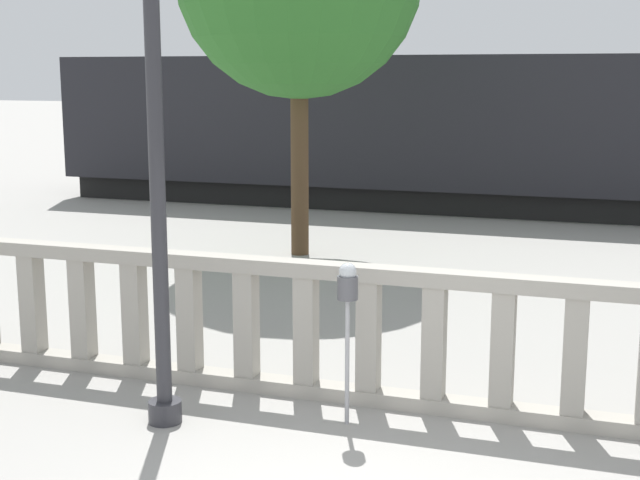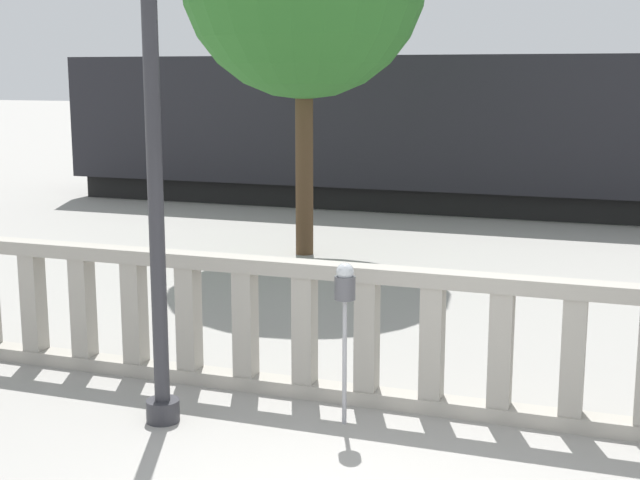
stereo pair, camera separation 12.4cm
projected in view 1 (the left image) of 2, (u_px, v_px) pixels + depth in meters
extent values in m
cube|color=#9E998E|center=(433.00, 404.00, 8.23)|extent=(15.52, 0.24, 0.14)
cube|color=#9E998E|center=(436.00, 278.00, 8.01)|extent=(15.52, 0.24, 0.14)
cube|color=#9E998E|center=(32.00, 303.00, 9.48)|extent=(0.20, 0.20, 1.05)
cube|color=#9E998E|center=(83.00, 308.00, 9.29)|extent=(0.20, 0.20, 1.05)
cube|color=#9E998E|center=(135.00, 313.00, 9.09)|extent=(0.20, 0.20, 1.05)
cube|color=#9E998E|center=(189.00, 318.00, 8.90)|extent=(0.20, 0.20, 1.05)
cube|color=#9E998E|center=(246.00, 324.00, 8.70)|extent=(0.20, 0.20, 1.05)
cube|color=#9E998E|center=(306.00, 329.00, 8.51)|extent=(0.20, 0.20, 1.05)
cube|color=#9E998E|center=(369.00, 335.00, 8.31)|extent=(0.20, 0.20, 1.05)
cube|color=#9E998E|center=(434.00, 342.00, 8.12)|extent=(0.20, 0.20, 1.05)
cube|color=#9E998E|center=(503.00, 348.00, 7.92)|extent=(0.20, 0.20, 1.05)
cube|color=#9E998E|center=(575.00, 355.00, 7.73)|extent=(0.20, 0.20, 1.05)
cylinder|color=#2D2D33|center=(165.00, 411.00, 7.96)|extent=(0.30, 0.30, 0.20)
cylinder|color=#2D2D33|center=(155.00, 112.00, 7.47)|extent=(0.14, 0.14, 5.11)
cylinder|color=#99999E|center=(347.00, 362.00, 7.83)|extent=(0.04, 0.04, 1.14)
cylinder|color=#4C4C51|center=(348.00, 288.00, 7.71)|extent=(0.18, 0.18, 0.21)
sphere|color=#B2B7BC|center=(348.00, 272.00, 7.68)|extent=(0.16, 0.16, 0.16)
cube|color=black|center=(506.00, 199.00, 20.04)|extent=(20.87, 2.17, 0.55)
cube|color=black|center=(509.00, 122.00, 19.72)|extent=(21.29, 2.72, 2.90)
cylinder|color=#4C3823|center=(300.00, 163.00, 15.08)|extent=(0.30, 0.30, 3.14)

